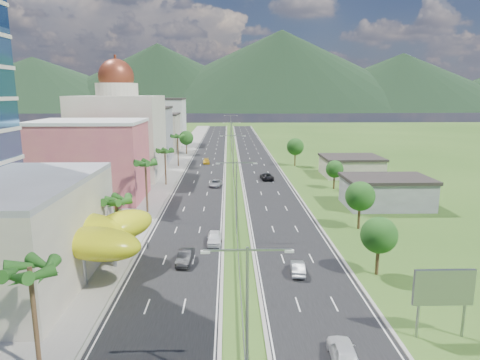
{
  "coord_description": "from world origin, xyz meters",
  "views": [
    {
      "loc": [
        -1.2,
        -51.12,
        20.79
      ],
      "look_at": [
        0.67,
        16.08,
        7.0
      ],
      "focal_mm": 32.0,
      "sensor_mm": 36.0,
      "label": 1
    }
  ],
  "objects": [
    {
      "name": "shed_near",
      "position": [
        28.0,
        25.0,
        2.5
      ],
      "size": [
        15.0,
        10.0,
        5.0
      ],
      "primitive_type": "cube",
      "color": "gray",
      "rests_on": "ground"
    },
    {
      "name": "sidewalk_left",
      "position": [
        -17.0,
        90.0,
        0.06
      ],
      "size": [
        7.0,
        260.0,
        0.12
      ],
      "primitive_type": "cube",
      "color": "gray",
      "rests_on": "ground"
    },
    {
      "name": "car_dark_left",
      "position": [
        -6.61,
        -1.13,
        0.84
      ],
      "size": [
        2.04,
        4.96,
        1.6
      ],
      "primitive_type": "imported",
      "rotation": [
        0.0,
        0.0,
        -0.07
      ],
      "color": "black",
      "rests_on": "road_left"
    },
    {
      "name": "palm_tree_e",
      "position": [
        -15.5,
        70.0,
        8.31
      ],
      "size": [
        3.6,
        3.6,
        9.4
      ],
      "color": "#47301C",
      "rests_on": "ground"
    },
    {
      "name": "median_guardrail",
      "position": [
        0.0,
        71.99,
        0.62
      ],
      "size": [
        0.1,
        216.06,
        0.76
      ],
      "color": "gray",
      "rests_on": "ground"
    },
    {
      "name": "leafy_tree_ra",
      "position": [
        16.0,
        -5.0,
        4.78
      ],
      "size": [
        4.2,
        4.2,
        6.9
      ],
      "color": "#47301C",
      "rests_on": "ground"
    },
    {
      "name": "streetlight_median_c",
      "position": [
        0.0,
        50.0,
        6.75
      ],
      "size": [
        6.04,
        0.25,
        11.0
      ],
      "color": "gray",
      "rests_on": "ground"
    },
    {
      "name": "shed_far",
      "position": [
        30.0,
        55.0,
        2.2
      ],
      "size": [
        14.0,
        12.0,
        4.4
      ],
      "primitive_type": "cube",
      "color": "#A39786",
      "rests_on": "ground"
    },
    {
      "name": "car_silver_right",
      "position": [
        6.85,
        -4.61,
        0.75
      ],
      "size": [
        1.91,
        4.46,
        1.43
      ],
      "primitive_type": "imported",
      "rotation": [
        0.0,
        0.0,
        3.05
      ],
      "color": "#9FA1A6",
      "rests_on": "road_right"
    },
    {
      "name": "road_right",
      "position": [
        7.5,
        90.0,
        0.02
      ],
      "size": [
        11.0,
        260.0,
        0.04
      ],
      "primitive_type": "cube",
      "color": "black",
      "rests_on": "ground"
    },
    {
      "name": "leafy_tree_rb",
      "position": [
        19.0,
        12.0,
        5.18
      ],
      "size": [
        4.55,
        4.55,
        7.47
      ],
      "color": "#47301C",
      "rests_on": "ground"
    },
    {
      "name": "domed_building",
      "position": [
        -28.0,
        55.0,
        11.35
      ],
      "size": [
        20.0,
        20.0,
        28.7
      ],
      "color": "beige",
      "rests_on": "ground"
    },
    {
      "name": "car_white_near_right",
      "position": [
        7.74,
        -21.43,
        0.9
      ],
      "size": [
        2.26,
        5.12,
        1.71
      ],
      "primitive_type": "imported",
      "rotation": [
        0.0,
        0.0,
        3.09
      ],
      "color": "silver",
      "rests_on": "road_right"
    },
    {
      "name": "leafy_tree_lfar",
      "position": [
        -15.5,
        95.0,
        5.58
      ],
      "size": [
        4.9,
        4.9,
        8.05
      ],
      "color": "#47301C",
      "rests_on": "ground"
    },
    {
      "name": "car_dark_far_right",
      "position": [
        8.11,
        50.37,
        0.85
      ],
      "size": [
        3.2,
        6.06,
        1.62
      ],
      "primitive_type": "imported",
      "rotation": [
        0.0,
        0.0,
        3.23
      ],
      "color": "black",
      "rests_on": "road_right"
    },
    {
      "name": "palm_tree_c",
      "position": [
        -15.5,
        22.0,
        8.5
      ],
      "size": [
        3.6,
        3.6,
        9.6
      ],
      "color": "#47301C",
      "rests_on": "ground"
    },
    {
      "name": "streetlight_median_a",
      "position": [
        0.0,
        -25.0,
        6.75
      ],
      "size": [
        6.04,
        0.25,
        11.0
      ],
      "color": "gray",
      "rests_on": "ground"
    },
    {
      "name": "midrise_white",
      "position": [
        -27.0,
        125.0,
        9.0
      ],
      "size": [
        16.0,
        15.0,
        18.0
      ],
      "primitive_type": "cube",
      "color": "silver",
      "rests_on": "ground"
    },
    {
      "name": "billboard",
      "position": [
        17.0,
        -18.0,
        4.42
      ],
      "size": [
        5.2,
        0.35,
        6.2
      ],
      "color": "gray",
      "rests_on": "ground"
    },
    {
      "name": "streetlight_median_e",
      "position": [
        0.0,
        140.0,
        6.75
      ],
      "size": [
        6.04,
        0.25,
        11.0
      ],
      "color": "gray",
      "rests_on": "ground"
    },
    {
      "name": "leafy_tree_rd",
      "position": [
        18.0,
        70.0,
        5.58
      ],
      "size": [
        4.9,
        4.9,
        8.05
      ],
      "color": "#47301C",
      "rests_on": "ground"
    },
    {
      "name": "palm_tree_d",
      "position": [
        -15.5,
        45.0,
        7.54
      ],
      "size": [
        3.6,
        3.6,
        8.6
      ],
      "color": "#47301C",
      "rests_on": "ground"
    },
    {
      "name": "streetlight_median_b",
      "position": [
        0.0,
        10.0,
        6.75
      ],
      "size": [
        6.04,
        0.25,
        11.0
      ],
      "color": "gray",
      "rests_on": "ground"
    },
    {
      "name": "leafy_tree_rc",
      "position": [
        22.0,
        40.0,
        4.37
      ],
      "size": [
        3.85,
        3.85,
        6.33
      ],
      "color": "#47301C",
      "rests_on": "ground"
    },
    {
      "name": "mountain_ridge",
      "position": [
        60.0,
        450.0,
        0.0
      ],
      "size": [
        860.0,
        140.0,
        90.0
      ],
      "primitive_type": null,
      "color": "black",
      "rests_on": "ground"
    },
    {
      "name": "car_yellow_far_left",
      "position": [
        -7.76,
        74.63,
        0.72
      ],
      "size": [
        2.23,
        4.82,
        1.36
      ],
      "primitive_type": "imported",
      "rotation": [
        0.0,
        0.0,
        0.07
      ],
      "color": "gold",
      "rests_on": "road_left"
    },
    {
      "name": "car_silver_mid_left",
      "position": [
        -4.07,
        43.07,
        0.74
      ],
      "size": [
        3.0,
        5.29,
        1.39
      ],
      "primitive_type": "imported",
      "rotation": [
        0.0,
        0.0,
        -0.14
      ],
      "color": "#989A9F",
      "rests_on": "road_left"
    },
    {
      "name": "palm_tree_a",
      "position": [
        -15.5,
        -22.0,
        8.02
      ],
      "size": [
        3.6,
        3.6,
        9.1
      ],
      "color": "#47301C",
      "rests_on": "ground"
    },
    {
      "name": "midrise_grey",
      "position": [
        -27.0,
        80.0,
        8.0
      ],
      "size": [
        16.0,
        15.0,
        16.0
      ],
      "primitive_type": "cube",
      "color": "gray",
      "rests_on": "ground"
    },
    {
      "name": "car_white_near_left",
      "position": [
        -3.2,
        5.8,
        0.86
      ],
      "size": [
        1.95,
        4.84,
        1.65
      ],
      "primitive_type": "imported",
      "rotation": [
        0.0,
        0.0,
        0.0
      ],
      "color": "white",
      "rests_on": "road_left"
    },
    {
      "name": "streetlight_median_d",
      "position": [
        0.0,
        95.0,
        6.75
      ],
      "size": [
        6.04,
        0.25,
        11.0
      ],
      "color": "gray",
      "rests_on": "ground"
    },
    {
      "name": "ground",
      "position": [
        0.0,
        0.0,
        0.0
      ],
      "size": [
        500.0,
        500.0,
        0.0
      ],
      "primitive_type": "plane",
      "color": "#2D5119",
      "rests_on": "ground"
    },
    {
      "name": "motorcycle",
      "position": [
        -12.3,
        4.62,
        0.59
      ],
      "size": [
        0.74,
        1.79,
        1.11
      ],
      "primitive_type": "imported",
      "rotation": [
        0.0,
        0.0,
        0.13
      ],
      "color": "black",
      "rests_on": "road_left"
    },
    {
      "name": "road_left",
      "position": [
        -7.5,
        90.0,
        0.02
      ],
      "size": [
        11.0,
        260.0,
        0.04
      ],
      "primitive_type": "cube",
      "color": "black",
      "rests_on": "ground"
    },
    {
      "name": "palm_tree_b",
      "position": [
        -15.5,
        2.0,
        7.06
      ],
      "size": [
        3.6,
        3.6,
        8.1
      ],
      "color": "#47301C",
      "rests_on": "ground"
    },
    {
      "name": "pink_shophouse",
      "position": [
        -28.0,
        32.0,
        7.5
      ],
      "size": [
        20.0,
        15.0,
        15.0
      ],
      "primitive_type": "cube",
      "color": "#C14F65",
      "rests_on": "ground"
    },
    {
      "name": "lime_canopy",
      "position": [
        -20.0,
        -4.0,
        4.99
      ],
      "size": [
        18.0,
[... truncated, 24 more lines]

